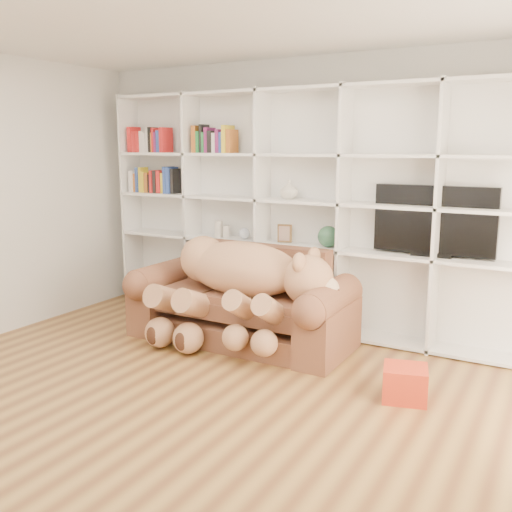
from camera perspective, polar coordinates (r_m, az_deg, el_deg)
The scene contains 14 objects.
floor at distance 4.11m, azimuth -9.95°, elevation -15.77°, with size 5.00×5.00×0.00m, color brown.
wall_back at distance 5.83m, azimuth 5.44°, elevation 6.12°, with size 5.00×0.02×2.70m, color silver.
bookshelf at distance 5.82m, azimuth 2.70°, elevation 5.70°, with size 4.43×0.35×2.40m.
sofa at distance 5.46m, azimuth -1.35°, elevation -5.03°, with size 2.10×0.91×0.88m.
teddy_bear at distance 5.20m, azimuth -1.73°, elevation -2.47°, with size 1.70×0.90×0.98m.
throw_pillow at distance 5.77m, azimuth -4.81°, elevation -1.20°, with size 0.36×0.12×0.36m, color #5A0F26.
gift_box at distance 4.42m, azimuth 14.67°, elevation -12.21°, with size 0.31×0.29×0.25m, color red.
tv at distance 5.32m, azimuth 17.41°, elevation 3.31°, with size 1.07×0.18×0.63m.
picture_frame at distance 5.78m, azimuth 2.89°, elevation 2.28°, with size 0.15×0.03×0.18m, color brown.
green_vase at distance 5.59m, azimuth 7.24°, elevation 1.94°, with size 0.21×0.21×0.21m, color #2F5C40.
figurine_tall at distance 6.18m, azimuth -3.76°, elevation 2.71°, with size 0.09×0.09×0.18m, color beige.
figurine_short at distance 6.13m, azimuth -2.97°, elevation 2.44°, with size 0.08×0.08×0.13m, color beige.
snow_globe at distance 6.01m, azimuth -1.18°, elevation 2.28°, with size 0.12×0.12×0.12m, color silver.
shelf_vase at distance 5.71m, azimuth 3.31°, elevation 6.65°, with size 0.18×0.18×0.19m, color beige.
Camera 1 is at (2.38, -2.80, 1.84)m, focal length 40.00 mm.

